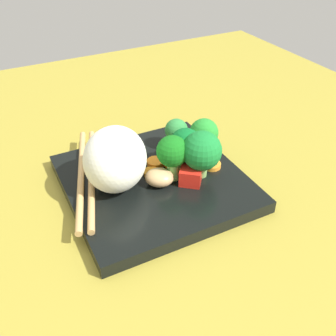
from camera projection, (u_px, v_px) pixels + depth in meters
ground_plane at (154, 193)px, 54.04cm from camera, size 110.00×110.00×2.00cm
square_plate at (154, 182)px, 52.93cm from camera, size 23.47×23.47×1.77cm
rice_mound at (115, 159)px, 48.48cm from camera, size 11.78×11.95×8.48cm
broccoli_floret_0 at (204, 133)px, 55.95cm from camera, size 4.26×4.26×5.38cm
broccoli_floret_1 at (176, 131)px, 56.82cm from camera, size 3.46×3.46×4.77cm
broccoli_floret_2 at (186, 146)px, 51.89cm from camera, size 4.49×4.49×6.26cm
broccoli_floret_3 at (172, 153)px, 50.24cm from camera, size 4.26×4.26×6.39cm
broccoli_floret_4 at (193, 144)px, 54.86cm from camera, size 2.97×2.97×4.05cm
broccoli_floret_5 at (202, 151)px, 50.12cm from camera, size 5.31×5.31×6.95cm
carrot_slice_0 at (166, 152)px, 56.80cm from camera, size 2.56×2.56×0.69cm
carrot_slice_1 at (212, 165)px, 54.25cm from camera, size 3.36×3.36×0.61cm
carrot_slice_2 at (172, 163)px, 54.73cm from camera, size 2.80×2.80×0.58cm
carrot_slice_3 at (155, 163)px, 54.57cm from camera, size 3.34×3.34×0.78cm
carrot_slice_4 at (150, 173)px, 52.71cm from camera, size 2.89×2.89×0.58cm
carrot_slice_5 at (180, 155)px, 56.41cm from camera, size 2.92×2.92×0.48cm
pepper_chunk_2 at (191, 175)px, 50.89cm from camera, size 3.92×3.93×2.29cm
chicken_piece_3 at (161, 177)px, 50.65cm from camera, size 4.98×4.82×2.23cm
chopstick_pair at (86, 175)px, 52.08cm from camera, size 9.15×21.73×0.88cm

